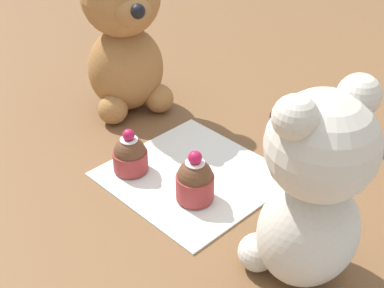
# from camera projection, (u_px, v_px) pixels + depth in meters

# --- Properties ---
(ground_plane) EXTENTS (4.00, 4.00, 0.00)m
(ground_plane) POSITION_uv_depth(u_px,v_px,m) (192.00, 177.00, 0.75)
(ground_plane) COLOR brown
(knitted_placemat) EXTENTS (0.21, 0.22, 0.01)m
(knitted_placemat) POSITION_uv_depth(u_px,v_px,m) (192.00, 175.00, 0.75)
(knitted_placemat) COLOR silver
(knitted_placemat) RESTS_ON ground_plane
(teddy_bear_cream) EXTENTS (0.13, 0.13, 0.24)m
(teddy_bear_cream) POSITION_uv_depth(u_px,v_px,m) (312.00, 189.00, 0.54)
(teddy_bear_cream) COLOR beige
(teddy_bear_cream) RESTS_ON ground_plane
(teddy_bear_tan) EXTENTS (0.15, 0.15, 0.26)m
(teddy_bear_tan) POSITION_uv_depth(u_px,v_px,m) (124.00, 35.00, 0.84)
(teddy_bear_tan) COLOR #A3703D
(teddy_bear_tan) RESTS_ON ground_plane
(cupcake_near_cream_bear) EXTENTS (0.05, 0.05, 0.07)m
(cupcake_near_cream_bear) POSITION_uv_depth(u_px,v_px,m) (195.00, 180.00, 0.69)
(cupcake_near_cream_bear) COLOR #993333
(cupcake_near_cream_bear) RESTS_ON knitted_placemat
(cupcake_near_tan_bear) EXTENTS (0.05, 0.05, 0.07)m
(cupcake_near_tan_bear) POSITION_uv_depth(u_px,v_px,m) (130.00, 155.00, 0.75)
(cupcake_near_tan_bear) COLOR #993333
(cupcake_near_tan_bear) RESTS_ON knitted_placemat
(juice_glass) EXTENTS (0.06, 0.06, 0.07)m
(juice_glass) POSITION_uv_depth(u_px,v_px,m) (338.00, 118.00, 0.82)
(juice_glass) COLOR #DB3356
(juice_glass) RESTS_ON ground_plane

